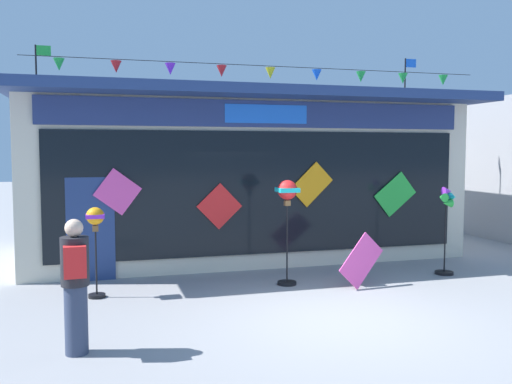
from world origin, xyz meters
TOP-DOWN VIEW (x-y plane):
  - ground_plane at (0.00, 0.00)m, footprint 80.00×80.00m
  - kite_shop_building at (-0.06, 5.75)m, footprint 10.17×5.56m
  - wind_spinner_far_left at (-3.48, 2.18)m, footprint 0.31×0.31m
  - wind_spinner_left at (-0.05, 2.13)m, footprint 0.38×0.38m
  - wind_spinner_center_left at (3.30, 2.03)m, footprint 0.42×0.37m
  - person_near_camera at (-3.71, -0.48)m, footprint 0.34×0.46m
  - display_kite_on_ground at (1.18, 1.54)m, footprint 1.00×0.28m

SIDE VIEW (x-z plane):
  - ground_plane at x=0.00m, z-range 0.00..0.00m
  - display_kite_on_ground at x=1.18m, z-range 0.00..1.00m
  - person_near_camera at x=-3.71m, z-range 0.05..1.73m
  - wind_spinner_center_left at x=3.30m, z-range 0.27..2.05m
  - wind_spinner_far_left at x=-3.48m, z-range 0.43..1.99m
  - wind_spinner_left at x=-0.05m, z-range 0.59..2.55m
  - kite_shop_building at x=-0.06m, z-range -0.57..4.40m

